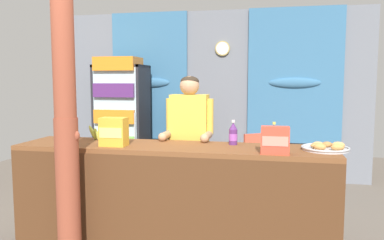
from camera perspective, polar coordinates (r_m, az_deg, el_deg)
name	(u,v)px	position (r m, az deg, el deg)	size (l,w,h in m)	color
ground_plane	(182,218)	(4.42, -1.45, -14.46)	(8.18, 8.18, 0.00)	#665B51
back_wall_curtained	(212,93)	(6.05, 2.98, 4.10)	(4.88, 0.22, 2.62)	slate
stall_counter	(169,192)	(3.28, -3.40, -10.76)	(2.74, 0.59, 0.98)	brown
timber_post	(66,125)	(3.13, -18.40, -0.66)	(0.21, 0.19, 2.50)	brown
drink_fridge	(121,114)	(5.86, -10.56, 0.82)	(0.74, 0.63, 1.88)	#232328
bottle_shelf_rack	(184,140)	(5.87, -1.20, -3.03)	(0.48, 0.28, 1.21)	brown
plastic_lawn_chair	(253,159)	(5.17, 9.10, -5.85)	(0.61, 0.61, 0.86)	#E5563D
shopkeeper	(189,137)	(3.75, -0.40, -2.51)	(0.47, 0.42, 1.59)	#28282D
soda_bottle_cola	(73,125)	(3.80, -17.47, -0.79)	(0.10, 0.10, 0.32)	black
soda_bottle_iced_tea	(274,136)	(3.29, 12.18, -2.41)	(0.06, 0.06, 0.21)	brown
soda_bottle_grape_soda	(233,134)	(3.35, 6.20, -2.13)	(0.07, 0.07, 0.22)	#56286B
soda_bottle_orange_soda	(64,134)	(3.42, -18.72, -2.00)	(0.07, 0.07, 0.25)	orange
snack_box_crackers	(275,140)	(2.98, 12.36, -2.98)	(0.21, 0.11, 0.21)	#E5422D
snack_box_choco_powder	(114,132)	(3.33, -11.66, -1.75)	(0.22, 0.14, 0.25)	gold
pastry_tray	(326,148)	(3.25, 19.43, -3.91)	(0.38, 0.38, 0.07)	#BCBCC1
banana_bunch	(100,134)	(3.70, -13.59, -2.03)	(0.26, 0.06, 0.16)	#B7C647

